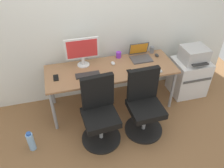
% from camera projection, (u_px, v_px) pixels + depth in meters
% --- Properties ---
extents(ground_plane, '(5.28, 5.28, 0.00)m').
position_uv_depth(ground_plane, '(111.00, 104.00, 3.72)').
color(ground_plane, brown).
extents(back_wall, '(4.40, 0.04, 2.60)m').
position_uv_depth(back_wall, '(104.00, 18.00, 3.24)').
color(back_wall, silver).
rests_on(back_wall, ground).
extents(desk, '(1.89, 0.68, 0.71)m').
position_uv_depth(desk, '(111.00, 72.00, 3.32)').
color(desk, '#996B47').
rests_on(desk, ground).
extents(office_chair_left, '(0.54, 0.54, 0.94)m').
position_uv_depth(office_chair_left, '(100.00, 114.00, 2.96)').
color(office_chair_left, black).
rests_on(office_chair_left, ground).
extents(office_chair_right, '(0.54, 0.54, 0.94)m').
position_uv_depth(office_chair_right, '(144.00, 105.00, 3.08)').
color(office_chair_right, black).
rests_on(office_chair_right, ground).
extents(side_cabinet, '(0.55, 0.48, 0.62)m').
position_uv_depth(side_cabinet, '(188.00, 77.00, 3.80)').
color(side_cabinet, silver).
rests_on(side_cabinet, ground).
extents(printer, '(0.38, 0.40, 0.24)m').
position_uv_depth(printer, '(194.00, 55.00, 3.54)').
color(printer, '#B7B7B7').
rests_on(printer, side_cabinet).
extents(water_bottle_on_floor, '(0.09, 0.09, 0.31)m').
position_uv_depth(water_bottle_on_floor, '(31.00, 141.00, 2.94)').
color(water_bottle_on_floor, '#8CBFF2').
rests_on(water_bottle_on_floor, ground).
extents(desktop_monitor, '(0.48, 0.18, 0.43)m').
position_uv_depth(desktop_monitor, '(82.00, 50.00, 3.21)').
color(desktop_monitor, silver).
rests_on(desktop_monitor, desk).
extents(open_laptop, '(0.31, 0.28, 0.22)m').
position_uv_depth(open_laptop, '(140.00, 55.00, 3.49)').
color(open_laptop, '#4C4C51').
rests_on(open_laptop, desk).
extents(keyboard_by_monitor, '(0.34, 0.12, 0.02)m').
position_uv_depth(keyboard_by_monitor, '(88.00, 75.00, 3.15)').
color(keyboard_by_monitor, '#2D2D2D').
rests_on(keyboard_by_monitor, desk).
extents(keyboard_by_laptop, '(0.34, 0.12, 0.02)m').
position_uv_depth(keyboard_by_laptop, '(150.00, 71.00, 3.21)').
color(keyboard_by_laptop, '#B7B7B7').
rests_on(keyboard_by_laptop, desk).
extents(mouse_by_monitor, '(0.06, 0.10, 0.03)m').
position_uv_depth(mouse_by_monitor, '(113.00, 63.00, 3.37)').
color(mouse_by_monitor, silver).
rests_on(mouse_by_monitor, desk).
extents(mouse_by_laptop, '(0.06, 0.10, 0.03)m').
position_uv_depth(mouse_by_laptop, '(157.00, 55.00, 3.55)').
color(mouse_by_laptop, '#2D2D2D').
rests_on(mouse_by_laptop, desk).
extents(coffee_mug, '(0.08, 0.08, 0.09)m').
position_uv_depth(coffee_mug, '(119.00, 55.00, 3.51)').
color(coffee_mug, purple).
rests_on(coffee_mug, desk).
extents(pen_cup, '(0.07, 0.07, 0.10)m').
position_uv_depth(pen_cup, '(152.00, 50.00, 3.62)').
color(pen_cup, slate).
rests_on(pen_cup, desk).
extents(phone_near_laptop, '(0.07, 0.14, 0.01)m').
position_uv_depth(phone_near_laptop, '(56.00, 78.00, 3.10)').
color(phone_near_laptop, black).
rests_on(phone_near_laptop, desk).
extents(phone_near_monitor, '(0.07, 0.14, 0.01)m').
position_uv_depth(phone_near_monitor, '(130.00, 72.00, 3.20)').
color(phone_near_monitor, black).
rests_on(phone_near_monitor, desk).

